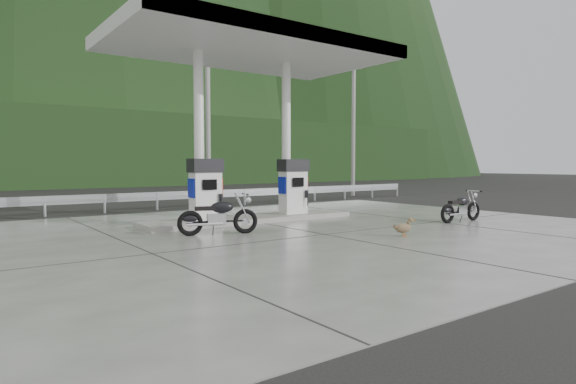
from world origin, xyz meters
TOP-DOWN VIEW (x-y plane):
  - ground at (0.00, 0.00)m, footprint 160.00×160.00m
  - forecourt_apron at (0.00, 0.00)m, footprint 18.00×14.00m
  - pump_island at (0.00, 2.50)m, footprint 7.00×1.40m
  - gas_pump_left at (-1.60, 2.50)m, footprint 0.95×0.55m
  - gas_pump_right at (1.60, 2.50)m, footprint 0.95×0.55m
  - canopy_column_left at (-1.60, 2.90)m, footprint 0.30×0.30m
  - canopy_column_right at (1.60, 2.90)m, footprint 0.30×0.30m
  - canopy_roof at (0.00, 2.50)m, footprint 8.50×5.00m
  - guardrail at (0.00, 8.00)m, footprint 26.00×0.16m
  - road at (0.00, 11.50)m, footprint 60.00×7.00m
  - utility_pole_b at (2.00, 9.50)m, footprint 0.22×0.22m
  - utility_pole_c at (11.00, 9.50)m, footprint 0.22×0.22m
  - tree_band at (0.00, 30.00)m, footprint 80.00×6.00m
  - forested_hills at (0.00, 60.00)m, footprint 100.00×40.00m
  - motorcycle_left at (-2.20, 0.59)m, footprint 2.01×1.18m
  - motorcycle_right at (5.20, -1.41)m, footprint 1.78×0.60m
  - duck at (1.38, -2.38)m, footprint 0.57×0.28m

SIDE VIEW (x-z plane):
  - ground at x=0.00m, z-range 0.00..0.00m
  - forested_hills at x=0.00m, z-range -70.00..70.00m
  - road at x=0.00m, z-range 0.00..0.01m
  - forecourt_apron at x=0.00m, z-range 0.00..0.02m
  - pump_island at x=0.00m, z-range 0.02..0.17m
  - duck at x=1.38m, z-range 0.02..0.42m
  - motorcycle_right at x=5.20m, z-range 0.02..0.86m
  - motorcycle_left at x=-2.20m, z-range 0.02..0.93m
  - guardrail at x=0.00m, z-range 0.00..1.42m
  - gas_pump_left at x=-1.60m, z-range 0.17..1.97m
  - gas_pump_right at x=1.60m, z-range 0.17..1.97m
  - canopy_column_left at x=-1.60m, z-range 0.17..5.17m
  - canopy_column_right at x=1.60m, z-range 0.17..5.17m
  - tree_band at x=0.00m, z-range 0.00..6.00m
  - utility_pole_b at x=2.00m, z-range 0.00..8.00m
  - utility_pole_c at x=11.00m, z-range 0.00..8.00m
  - canopy_roof at x=0.00m, z-range 5.17..5.57m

